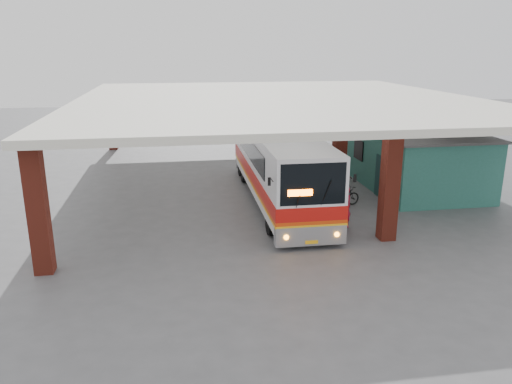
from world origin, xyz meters
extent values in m
plane|color=#515154|center=(0.00, 0.00, 0.00)|extent=(90.00, 90.00, 0.00)
cube|color=maroon|center=(3.00, -3.00, 2.17)|extent=(0.60, 0.60, 4.35)
cube|color=maroon|center=(3.00, 3.00, 2.17)|extent=(0.60, 0.60, 4.35)
cube|color=maroon|center=(3.00, 9.00, 2.17)|extent=(0.60, 0.60, 4.35)
cube|color=maroon|center=(-9.50, -4.00, 2.17)|extent=(0.60, 0.60, 4.35)
cube|color=maroon|center=(-9.50, 17.00, 2.17)|extent=(0.60, 0.60, 4.35)
cube|color=maroon|center=(10.00, 17.00, 2.17)|extent=(0.60, 0.60, 4.35)
cube|color=silver|center=(0.50, 6.50, 4.50)|extent=(21.00, 23.00, 0.30)
cube|color=#2A6958|center=(7.50, 4.00, 1.50)|extent=(5.00, 8.00, 3.00)
cube|color=#4A4A4A|center=(7.50, 4.00, 3.05)|extent=(5.20, 8.20, 0.12)
cube|color=#143837|center=(4.98, 2.50, 1.05)|extent=(0.08, 0.95, 2.10)
cube|color=black|center=(4.98, 5.50, 1.80)|extent=(0.08, 1.20, 1.00)
cube|color=black|center=(4.95, 5.50, 1.80)|extent=(0.04, 1.30, 1.10)
cube|color=silver|center=(-0.17, 2.64, 2.02)|extent=(2.77, 12.76, 2.97)
cube|color=silver|center=(-0.18, 1.58, 3.61)|extent=(1.30, 3.19, 0.27)
cube|color=gray|center=(-0.22, -3.54, 0.58)|extent=(2.68, 0.45, 0.74)
cube|color=#BB120D|center=(-0.17, 2.64, 1.43)|extent=(2.81, 12.76, 0.53)
cube|color=red|center=(-0.17, 2.64, 1.10)|extent=(2.81, 12.76, 0.14)
cube|color=#FFB315|center=(-0.17, 2.64, 0.98)|extent=(2.81, 12.76, 0.11)
cube|color=black|center=(-0.23, -3.69, 2.57)|extent=(2.40, 0.12, 1.54)
cube|color=black|center=(-1.50, 3.50, 2.55)|extent=(0.14, 9.55, 0.95)
cube|color=black|center=(1.18, 3.47, 2.55)|extent=(0.14, 9.55, 0.95)
cube|color=#FF5905|center=(-0.70, -3.74, 2.28)|extent=(0.90, 0.06, 0.23)
sphere|color=orange|center=(-1.18, -3.75, 0.62)|extent=(0.19, 0.19, 0.19)
sphere|color=orange|center=(0.73, -3.77, 0.62)|extent=(0.19, 0.19, 0.19)
cube|color=#FFB315|center=(-0.23, -3.77, 0.37)|extent=(0.48, 0.03, 0.13)
cylinder|color=black|center=(-1.35, -1.81, 0.53)|extent=(0.35, 1.06, 1.06)
cylinder|color=black|center=(0.94, -1.83, 0.53)|extent=(0.35, 1.06, 1.06)
cylinder|color=black|center=(-1.28, 6.36, 0.53)|extent=(0.35, 1.06, 1.06)
cylinder|color=black|center=(1.01, 6.34, 0.53)|extent=(0.35, 1.06, 1.06)
cylinder|color=black|center=(-1.27, 7.74, 0.53)|extent=(0.35, 1.06, 1.06)
cylinder|color=black|center=(1.03, 7.72, 0.53)|extent=(0.35, 1.06, 1.06)
imported|color=black|center=(2.65, 1.25, 0.48)|extent=(1.92, 1.07, 0.96)
imported|color=#B51632|center=(1.75, -1.59, 0.90)|extent=(0.75, 0.59, 1.80)
cube|color=#AE1217|center=(4.30, 5.56, 0.20)|extent=(0.38, 0.38, 0.05)
cube|color=#AE1217|center=(4.46, 5.55, 0.44)|extent=(0.06, 0.37, 0.53)
cylinder|color=black|center=(4.14, 5.41, 0.09)|extent=(0.03, 0.03, 0.18)
cylinder|color=black|center=(4.44, 5.40, 0.09)|extent=(0.03, 0.03, 0.18)
cylinder|color=black|center=(4.15, 5.71, 0.09)|extent=(0.03, 0.03, 0.18)
cylinder|color=black|center=(4.45, 5.70, 0.09)|extent=(0.03, 0.03, 0.18)
camera|label=1|loc=(-5.00, -20.25, 7.30)|focal=35.00mm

